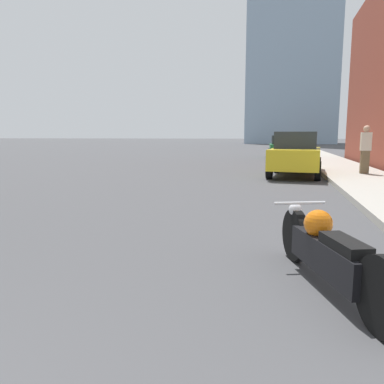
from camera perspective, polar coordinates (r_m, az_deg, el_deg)
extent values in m
cube|color=#9E998E|center=(39.95, 17.04, 6.12)|extent=(2.41, 240.00, 0.15)
cylinder|color=black|center=(4.77, 15.44, -6.36)|extent=(0.30, 0.64, 0.64)
cylinder|color=black|center=(3.27, 27.04, -14.00)|extent=(0.30, 0.64, 0.64)
cube|color=black|center=(3.98, 20.10, -9.26)|extent=(0.66, 1.35, 0.32)
sphere|color=orange|center=(4.15, 18.68, -4.58)|extent=(0.30, 0.30, 0.30)
cube|color=black|center=(3.68, 22.24, -7.41)|extent=(0.40, 0.65, 0.10)
sphere|color=silver|center=(4.72, 15.47, -2.60)|extent=(0.16, 0.16, 0.16)
cylinder|color=silver|center=(4.59, 16.08, -1.62)|extent=(0.60, 0.23, 0.04)
cube|color=gold|center=(14.70, 15.52, 5.03)|extent=(2.11, 4.24, 0.72)
cube|color=#23282D|center=(14.68, 15.63, 7.62)|extent=(1.65, 2.10, 0.61)
cylinder|color=black|center=(16.05, 12.82, 4.12)|extent=(0.27, 0.69, 0.67)
cylinder|color=black|center=(15.97, 18.65, 3.86)|extent=(0.27, 0.69, 0.67)
cylinder|color=black|center=(13.53, 11.72, 3.36)|extent=(0.27, 0.69, 0.67)
cylinder|color=black|center=(13.44, 18.63, 3.06)|extent=(0.27, 0.69, 0.67)
cube|color=#1E6B33|center=(26.47, 13.64, 6.40)|extent=(1.89, 4.09, 0.65)
cube|color=#23282D|center=(26.46, 13.68, 7.74)|extent=(1.55, 1.99, 0.59)
cylinder|color=black|center=(27.70, 11.77, 5.88)|extent=(0.22, 0.62, 0.61)
cylinder|color=black|center=(27.78, 15.19, 5.77)|extent=(0.22, 0.62, 0.61)
cylinder|color=black|center=(25.21, 11.87, 5.62)|extent=(0.22, 0.62, 0.61)
cylinder|color=black|center=(25.29, 15.62, 5.50)|extent=(0.22, 0.62, 0.61)
cube|color=#BCBCC1|center=(38.57, 13.92, 7.10)|extent=(2.10, 4.69, 0.79)
cube|color=#23282D|center=(38.56, 13.96, 8.20)|extent=(1.61, 2.31, 0.70)
cylinder|color=black|center=(40.05, 12.96, 6.61)|extent=(0.26, 0.63, 0.61)
cylinder|color=black|center=(39.92, 15.20, 6.52)|extent=(0.26, 0.63, 0.61)
cylinder|color=black|center=(37.25, 12.51, 6.49)|extent=(0.26, 0.63, 0.61)
cylinder|color=black|center=(37.12, 14.92, 6.40)|extent=(0.26, 0.63, 0.61)
cube|color=red|center=(49.59, 13.49, 7.34)|extent=(2.21, 3.99, 0.67)
cube|color=#23282D|center=(49.58, 13.52, 8.12)|extent=(1.75, 1.98, 0.68)
cylinder|color=black|center=(50.70, 12.34, 7.02)|extent=(0.26, 0.67, 0.66)
cylinder|color=black|center=(50.87, 14.36, 6.96)|extent=(0.26, 0.67, 0.66)
cylinder|color=black|center=(48.33, 12.56, 6.95)|extent=(0.26, 0.67, 0.66)
cylinder|color=black|center=(48.50, 14.68, 6.88)|extent=(0.26, 0.67, 0.66)
cube|color=brown|center=(15.08, 24.81, 4.16)|extent=(0.29, 0.20, 0.84)
cube|color=beige|center=(15.06, 24.99, 7.00)|extent=(0.36, 0.20, 0.66)
sphere|color=tan|center=(15.06, 25.10, 8.72)|extent=(0.24, 0.24, 0.24)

